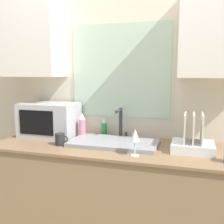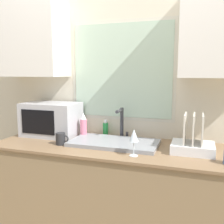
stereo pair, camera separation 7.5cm
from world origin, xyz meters
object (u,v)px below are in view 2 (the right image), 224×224
(spray_bottle, at_px, (83,126))
(wine_glass, at_px, (134,136))
(microwave, at_px, (51,119))
(dish_rack, at_px, (193,143))
(mug_near_sink, at_px, (61,139))
(faucet, at_px, (122,121))
(soap_bottle, at_px, (106,129))

(spray_bottle, distance_m, wine_glass, 0.68)
(microwave, xyz_separation_m, dish_rack, (1.28, -0.13, -0.08))
(mug_near_sink, bearing_deg, dish_rack, 6.78)
(faucet, relative_size, wine_glass, 1.42)
(dish_rack, bearing_deg, faucet, 160.44)
(dish_rack, relative_size, wine_glass, 1.58)
(soap_bottle, bearing_deg, wine_glass, -51.56)
(faucet, height_order, soap_bottle, faucet)
(faucet, xyz_separation_m, wine_glass, (0.22, -0.44, -0.02))
(spray_bottle, bearing_deg, soap_bottle, 33.63)
(microwave, distance_m, wine_glass, 0.95)
(spray_bottle, xyz_separation_m, mug_near_sink, (-0.08, -0.28, -0.06))
(dish_rack, relative_size, soap_bottle, 2.02)
(mug_near_sink, bearing_deg, wine_glass, -8.50)
(dish_rack, bearing_deg, mug_near_sink, -173.22)
(soap_bottle, bearing_deg, faucet, -17.93)
(microwave, relative_size, spray_bottle, 2.24)
(faucet, relative_size, dish_rack, 0.90)
(dish_rack, distance_m, mug_near_sink, 1.04)
(faucet, height_order, mug_near_sink, faucet)
(dish_rack, bearing_deg, soap_bottle, 160.79)
(microwave, bearing_deg, wine_glass, -21.74)
(spray_bottle, bearing_deg, dish_rack, -9.46)
(faucet, bearing_deg, dish_rack, -19.56)
(wine_glass, bearing_deg, spray_bottle, 146.10)
(faucet, height_order, microwave, microwave)
(dish_rack, xyz_separation_m, wine_glass, (-0.40, -0.22, 0.07))
(faucet, distance_m, soap_bottle, 0.20)
(dish_rack, bearing_deg, wine_glass, -151.14)
(spray_bottle, bearing_deg, microwave, -174.85)
(faucet, bearing_deg, mug_near_sink, -140.87)
(microwave, height_order, spray_bottle, microwave)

